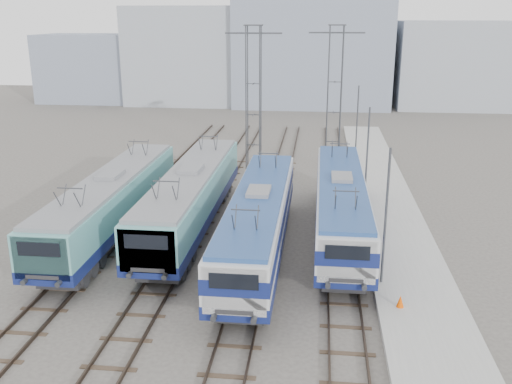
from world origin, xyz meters
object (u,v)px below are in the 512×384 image
object	(u,v)px
locomotive_center_right	(258,218)
catenary_tower_east	(334,92)
locomotive_center_left	(191,195)
locomotive_far_right	(341,202)
locomotive_far_left	(111,201)
mast_mid	(367,159)
mast_front	(385,220)
safety_cone	(400,301)
mast_rear	(357,126)
catenary_tower_west	(254,94)

from	to	relation	value
locomotive_center_right	catenary_tower_east	world-z (taller)	catenary_tower_east
locomotive_center_left	locomotive_far_right	world-z (taller)	locomotive_center_left
locomotive_far_left	locomotive_center_left	distance (m)	4.72
locomotive_far_left	mast_mid	size ratio (longest dim) A/B	2.59
mast_front	safety_cone	bearing A→B (deg)	-76.53
locomotive_center_left	catenary_tower_east	world-z (taller)	catenary_tower_east
locomotive_far_left	locomotive_center_right	xyz separation A→B (m)	(9.00, -2.17, 0.04)
safety_cone	locomotive_center_right	bearing A→B (deg)	142.54
mast_front	locomotive_far_right	bearing A→B (deg)	106.64
locomotive_far_left	mast_rear	distance (m)	24.44
mast_front	catenary_tower_west	bearing A→B (deg)	113.27
locomotive_far_left	catenary_tower_west	bearing A→B (deg)	65.74
locomotive_center_right	mast_rear	distance (m)	22.11
locomotive_center_left	mast_front	size ratio (longest dim) A/B	2.66
locomotive_center_right	locomotive_far_right	world-z (taller)	locomotive_center_right
locomotive_far_right	safety_cone	world-z (taller)	locomotive_far_right
locomotive_center_right	mast_rear	world-z (taller)	mast_rear
locomotive_far_left	catenary_tower_east	xyz separation A→B (m)	(13.25, 16.98, 4.38)
locomotive_center_right	mast_rear	xyz separation A→B (m)	(6.35, 21.14, 1.20)
locomotive_center_left	safety_cone	bearing A→B (deg)	-37.93
locomotive_center_right	mast_front	world-z (taller)	mast_front
catenary_tower_west	mast_rear	bearing A→B (deg)	24.94
mast_mid	locomotive_far_left	bearing A→B (deg)	-155.56
catenary_tower_west	mast_mid	xyz separation A→B (m)	(8.60, -8.00, -3.14)
locomotive_far_right	safety_cone	distance (m)	9.15
locomotive_center_right	mast_mid	xyz separation A→B (m)	(6.35, 9.14, 1.20)
catenary_tower_west	mast_mid	size ratio (longest dim) A/B	1.71
locomotive_far_right	mast_front	bearing A→B (deg)	-73.36
mast_rear	locomotive_far_left	bearing A→B (deg)	-128.97
catenary_tower_west	safety_cone	xyz separation A→B (m)	(9.19, -22.46, -6.07)
locomotive_far_right	mast_mid	bearing A→B (deg)	72.34
locomotive_far_left	locomotive_center_left	bearing A→B (deg)	17.65
locomotive_center_left	locomotive_center_right	size ratio (longest dim) A/B	1.04
locomotive_center_right	mast_mid	distance (m)	11.20
mast_front	mast_rear	bearing A→B (deg)	90.00
locomotive_center_right	locomotive_far_left	bearing A→B (deg)	166.47
locomotive_center_left	mast_rear	xyz separation A→B (m)	(10.85, 17.54, 1.18)
catenary_tower_west	mast_rear	world-z (taller)	catenary_tower_west
mast_mid	locomotive_far_right	bearing A→B (deg)	-107.66
catenary_tower_west	locomotive_far_right	bearing A→B (deg)	-63.95
mast_front	locomotive_center_right	bearing A→B (deg)	155.77
locomotive_far_right	mast_rear	distance (m)	17.95
mast_front	mast_mid	size ratio (longest dim) A/B	1.00
catenary_tower_east	mast_front	world-z (taller)	catenary_tower_east
catenary_tower_east	locomotive_far_right	bearing A→B (deg)	-89.09
safety_cone	locomotive_far_right	bearing A→B (deg)	105.75
locomotive_far_left	mast_front	xyz separation A→B (m)	(15.35, -5.02, 1.24)
locomotive_far_left	mast_mid	xyz separation A→B (m)	(15.35, 6.98, 1.24)
locomotive_center_left	mast_mid	size ratio (longest dim) A/B	2.66
catenary_tower_west	mast_mid	world-z (taller)	catenary_tower_west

